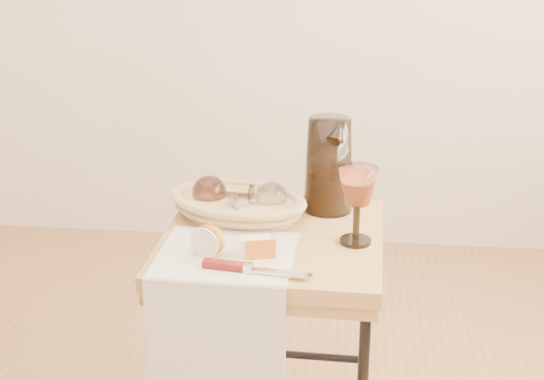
% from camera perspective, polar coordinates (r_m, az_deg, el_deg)
% --- Properties ---
extents(side_table, '(0.52, 0.52, 0.64)m').
position_cam_1_polar(side_table, '(1.97, 0.06, -11.87)').
color(side_table, olive).
rests_on(side_table, floor).
extents(tea_towel, '(0.30, 0.28, 0.01)m').
position_cam_1_polar(tea_towel, '(1.72, -3.37, -4.76)').
color(tea_towel, white).
rests_on(tea_towel, side_table).
extents(bread_basket, '(0.35, 0.28, 0.05)m').
position_cam_1_polar(bread_basket, '(1.91, -2.52, -1.22)').
color(bread_basket, '#9E844E').
rests_on(bread_basket, side_table).
extents(goblet_lying_a, '(0.15, 0.10, 0.09)m').
position_cam_1_polar(goblet_lying_a, '(1.92, -3.28, -0.28)').
color(goblet_lying_a, brown).
rests_on(goblet_lying_a, bread_basket).
extents(goblet_lying_b, '(0.15, 0.14, 0.08)m').
position_cam_1_polar(goblet_lying_b, '(1.88, -1.26, -0.79)').
color(goblet_lying_b, white).
rests_on(goblet_lying_b, bread_basket).
extents(pitcher, '(0.25, 0.29, 0.28)m').
position_cam_1_polar(pitcher, '(1.93, 4.15, 1.85)').
color(pitcher, black).
rests_on(pitcher, side_table).
extents(wine_goblet, '(0.11, 0.11, 0.18)m').
position_cam_1_polar(wine_goblet, '(1.76, 6.21, -1.11)').
color(wine_goblet, white).
rests_on(wine_goblet, side_table).
extents(apple_half, '(0.08, 0.06, 0.07)m').
position_cam_1_polar(apple_half, '(1.71, -4.54, -3.60)').
color(apple_half, '#BA1200').
rests_on(apple_half, tea_towel).
extents(apple_wedge, '(0.07, 0.05, 0.04)m').
position_cam_1_polar(apple_wedge, '(1.70, -1.20, -4.13)').
color(apple_wedge, white).
rests_on(apple_wedge, tea_towel).
extents(table_knife, '(0.23, 0.05, 0.02)m').
position_cam_1_polar(table_knife, '(1.63, -1.45, -5.69)').
color(table_knife, silver).
rests_on(table_knife, tea_towel).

